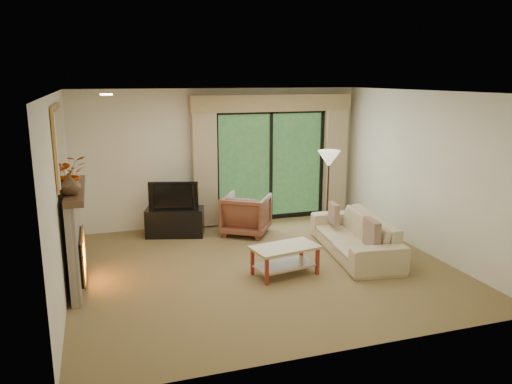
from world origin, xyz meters
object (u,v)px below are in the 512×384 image
object	(u,v)px
armchair	(246,214)
coffee_table	(285,260)
sofa	(355,235)
media_console	(175,222)

from	to	relation	value
armchair	coffee_table	bearing A→B (deg)	122.29
armchair	coffee_table	world-z (taller)	armchair
armchair	sofa	distance (m)	2.07
armchair	sofa	world-z (taller)	armchair
armchair	coffee_table	size ratio (longest dim) A/B	0.85
coffee_table	media_console	bearing A→B (deg)	108.00
media_console	armchair	size ratio (longest dim) A/B	1.26
media_console	coffee_table	size ratio (longest dim) A/B	1.06
sofa	coffee_table	distance (m)	1.46
sofa	armchair	bearing A→B (deg)	-131.42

